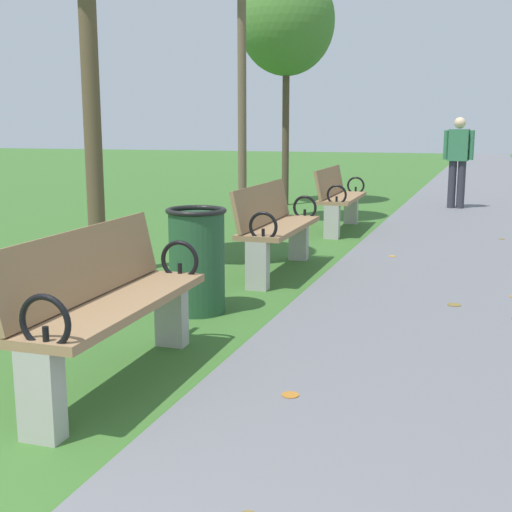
# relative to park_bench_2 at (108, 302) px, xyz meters

# --- Properties ---
(paved_walkway) EXTENTS (2.51, 44.00, 0.02)m
(paved_walkway) POSITION_rel_park_bench_2_xyz_m (1.76, 15.06, -0.48)
(paved_walkway) COLOR slate
(paved_walkway) RESTS_ON ground
(park_bench_2) EXTENTS (0.52, 1.61, 0.90)m
(park_bench_2) POSITION_rel_park_bench_2_xyz_m (0.00, 0.00, 0.00)
(park_bench_2) COLOR #93704C
(park_bench_2) RESTS_ON ground
(park_bench_3) EXTENTS (0.49, 1.61, 0.90)m
(park_bench_3) POSITION_rel_park_bench_2_xyz_m (-0.00, 3.18, 0.00)
(park_bench_3) COLOR #93704C
(park_bench_3) RESTS_ON ground
(park_bench_4) EXTENTS (0.51, 1.61, 0.90)m
(park_bench_4) POSITION_rel_park_bench_2_xyz_m (-0.00, 6.21, 0.00)
(park_bench_4) COLOR #93704C
(park_bench_4) RESTS_ON ground
(tree_3) EXTENTS (1.76, 1.76, 4.34)m
(tree_3) POSITION_rel_park_bench_2_xyz_m (-1.66, 9.10, 2.87)
(tree_3) COLOR #4C3D2D
(tree_3) RESTS_ON ground
(pedestrian_walking) EXTENTS (0.53, 0.25, 1.62)m
(pedestrian_walking) POSITION_rel_park_bench_2_xyz_m (1.46, 9.46, 0.44)
(pedestrian_walking) COLOR #2D2D38
(pedestrian_walking) RESTS_ON paved_walkway
(trash_bin) EXTENTS (0.48, 0.48, 0.84)m
(trash_bin) POSITION_rel_park_bench_2_xyz_m (-0.15, 1.57, -0.06)
(trash_bin) COLOR #234C2D
(trash_bin) RESTS_ON ground
(scattered_leaves) EXTENTS (4.29, 13.29, 0.02)m
(scattered_leaves) POSITION_rel_park_bench_2_xyz_m (1.13, 0.83, -0.47)
(scattered_leaves) COLOR #93511E
(scattered_leaves) RESTS_ON ground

